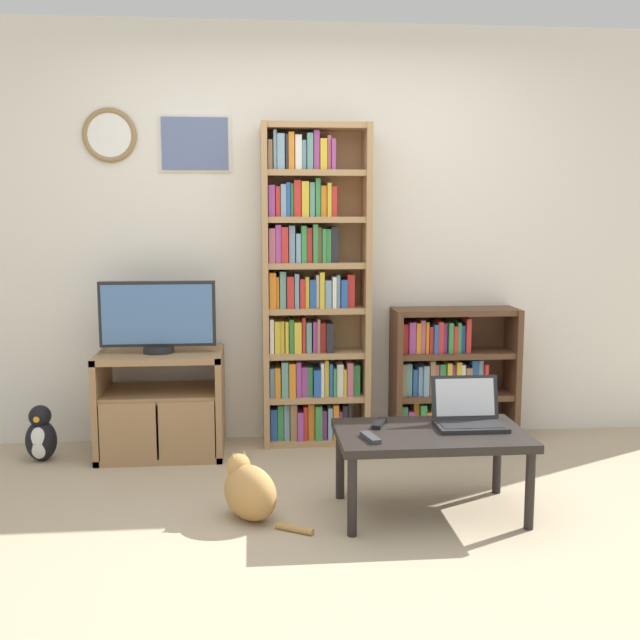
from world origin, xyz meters
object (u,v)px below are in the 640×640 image
Objects in this scene: television at (158,317)px; coffee_table at (431,440)px; bookshelf_tall at (311,294)px; penguin_figurine at (41,436)px; remote_far_from_laptop at (370,437)px; bookshelf_short at (446,377)px; cat at (248,490)px; remote_near_laptop at (379,423)px; laptop at (468,414)px; tv_stand at (161,403)px.

television is 1.80m from coffee_table.
penguin_figurine is (-1.61, -0.23, -0.80)m from bookshelf_tall.
bookshelf_tall is 11.92× the size of remote_far_from_laptop.
bookshelf_short reaches higher than cat.
laptop is at bearing -163.91° from remote_near_laptop.
coffee_table is at bearing 6.80° from remote_far_from_laptop.
tv_stand is at bearing 79.48° from cat.
laptop is at bearing -30.73° from television.
laptop is 1.13m from cat.
television is 4.10× the size of remote_near_laptop.
television reaches higher than remote_near_laptop.
tv_stand is 1.74m from coffee_table.
coffee_table is at bearing 173.98° from remote_near_laptop.
coffee_table is at bearing -36.37° from television.
remote_near_laptop reaches higher than cat.
tv_stand is 1.79m from bookshelf_short.
laptop is at bearing -21.23° from penguin_figurine.
tv_stand is 0.72m from penguin_figurine.
bookshelf_short reaches higher than tv_stand.
cat is 1.39× the size of penguin_figurine.
remote_far_from_laptop reaches higher than coffee_table.
bookshelf_tall reaches higher than cat.
television is at bearing -169.45° from bookshelf_tall.
tv_stand is 2.22× the size of penguin_figurine.
bookshelf_short is at bearing 5.19° from television.
remote_near_laptop is at bearing -24.52° from penguin_figurine.
remote_near_laptop is 0.36× the size of cat.
remote_near_laptop is (1.16, -0.92, 0.10)m from tv_stand.
laptop is (0.20, 0.08, 0.10)m from coffee_table.
remote_near_laptop is (-0.61, -1.07, 0.01)m from bookshelf_short.
tv_stand is 2.20× the size of laptop.
tv_stand is 1.49m from remote_near_laptop.
remote_near_laptop is at bearing -38.34° from tv_stand.
coffee_table is (1.39, -1.04, 0.05)m from tv_stand.
tv_stand is 1.58m from remote_far_from_laptop.
remote_near_laptop is at bearing -76.90° from bookshelf_tall.
bookshelf_tall is at bearing 9.92° from tv_stand.
penguin_figurine is at bearing -174.83° from television.
television is 2.02× the size of laptop.
coffee_table is at bearing -37.93° from cat.
television is 0.34× the size of bookshelf_tall.
remote_far_from_laptop is (-0.70, -1.30, 0.01)m from bookshelf_short.
bookshelf_short is (1.78, 0.16, -0.43)m from television.
remote_far_from_laptop is at bearing -46.33° from television.
bookshelf_tall is at bearing 111.81° from coffee_table.
remote_far_from_laptop is at bearing -49.33° from cat.
bookshelf_short is at bearing 5.18° from penguin_figurine.
coffee_table is 0.24m from laptop.
bookshelf_tall is 1.81m from penguin_figurine.
remote_far_from_laptop is at bearing -160.43° from coffee_table.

